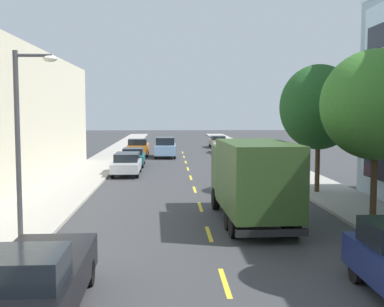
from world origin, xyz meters
TOP-DOWN VIEW (x-y plane):
  - ground_plane at (0.00, 30.00)m, footprint 160.00×160.00m
  - sidewalk_left at (-7.10, 28.00)m, footprint 3.20×120.00m
  - sidewalk_right at (7.10, 28.00)m, footprint 3.20×120.00m
  - lane_centerline_dashes at (0.00, 24.50)m, footprint 0.14×47.20m
  - street_tree_second at (6.40, 13.04)m, footprint 4.18×4.18m
  - street_tree_third at (6.40, 20.18)m, footprint 4.06×4.06m
  - street_lamp at (-5.93, 10.21)m, footprint 1.35×0.28m
  - delivery_box_truck at (1.81, 13.63)m, footprint 2.62×7.20m
  - parked_pickup_orange at (-4.50, 43.23)m, footprint 2.09×5.33m
  - parked_sedan_white at (4.36, 46.28)m, footprint 1.82×4.51m
  - parked_sedan_burgundy at (4.28, 26.17)m, footprint 1.85×4.52m
  - parked_sedan_teal at (-4.33, 34.24)m, footprint 1.84×4.52m
  - parked_wagon_silver at (-4.35, 28.61)m, footprint 1.84×4.71m
  - parked_pickup_black at (-4.29, 4.95)m, footprint 2.10×5.34m
  - parked_sedan_champagne at (4.49, 54.14)m, footprint 1.92×4.55m
  - moving_sky_sedan at (-1.80, 41.44)m, footprint 1.95×4.80m

SIDE VIEW (x-z plane):
  - ground_plane at x=0.00m, z-range 0.00..0.00m
  - lane_centerline_dashes at x=0.00m, z-range 0.00..0.01m
  - sidewalk_left at x=-7.10m, z-range 0.00..0.14m
  - sidewalk_right at x=7.10m, z-range 0.00..0.14m
  - parked_sedan_white at x=4.36m, z-range 0.03..1.46m
  - parked_sedan_burgundy at x=4.28m, z-range 0.03..1.46m
  - parked_sedan_teal at x=-4.33m, z-range 0.03..1.46m
  - parked_sedan_champagne at x=4.49m, z-range 0.03..1.46m
  - parked_wagon_silver at x=-4.35m, z-range 0.05..1.55m
  - parked_pickup_orange at x=-4.50m, z-range -0.04..1.69m
  - parked_pickup_black at x=-4.29m, z-range -0.04..1.69m
  - moving_sky_sedan at x=-1.80m, z-range 0.02..1.95m
  - delivery_box_truck at x=1.81m, z-range 0.23..3.47m
  - street_lamp at x=-5.93m, z-range 0.67..6.76m
  - street_tree_third at x=6.40m, z-range 1.25..7.94m
  - street_tree_second at x=6.40m, z-range 1.33..7.91m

